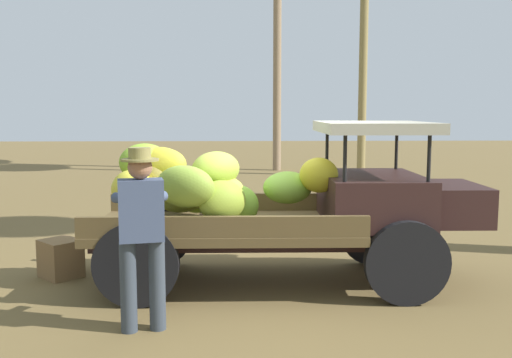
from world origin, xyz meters
TOP-DOWN VIEW (x-y plane):
  - ground_plane at (0.00, 0.00)m, footprint 60.00×60.00m
  - truck at (0.24, -0.33)m, footprint 4.51×1.88m
  - farmer at (-1.14, -1.72)m, footprint 0.52×0.49m
  - wooden_crate at (-2.42, 0.03)m, footprint 0.60×0.60m

SIDE VIEW (x-z plane):
  - ground_plane at x=0.00m, z-range 0.00..0.00m
  - wooden_crate at x=-2.42m, z-range 0.00..0.46m
  - farmer at x=-1.14m, z-range 0.12..1.81m
  - truck at x=0.24m, z-range 0.02..1.91m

